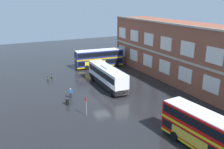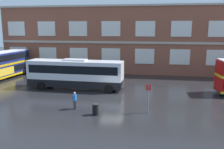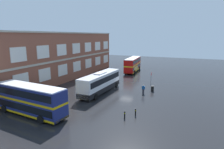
{
  "view_description": "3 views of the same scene",
  "coord_description": "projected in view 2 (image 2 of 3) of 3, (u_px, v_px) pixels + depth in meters",
  "views": [
    {
      "loc": [
        32.96,
        -14.51,
        15.31
      ],
      "look_at": [
        0.37,
        1.58,
        4.07
      ],
      "focal_mm": 39.52,
      "sensor_mm": 36.0,
      "label": 1
    },
    {
      "loc": [
        4.37,
        -25.65,
        7.75
      ],
      "look_at": [
        -0.49,
        3.19,
        2.03
      ],
      "focal_mm": 39.18,
      "sensor_mm": 36.0,
      "label": 2
    },
    {
      "loc": [
        -35.84,
        -12.24,
        10.49
      ],
      "look_at": [
        -1.84,
        2.46,
        2.87
      ],
      "focal_mm": 30.5,
      "sensor_mm": 36.0,
      "label": 3
    }
  ],
  "objects": [
    {
      "name": "waiting_passenger",
      "position": [
        75.0,
        100.0,
        23.22
      ],
      "size": [
        0.32,
        0.64,
        1.7
      ],
      "color": "black",
      "rests_on": "ground"
    },
    {
      "name": "station_litter_bin",
      "position": [
        95.0,
        109.0,
        21.76
      ],
      "size": [
        0.6,
        0.6,
        1.03
      ],
      "color": "black",
      "rests_on": "ground"
    },
    {
      "name": "touring_coach",
      "position": [
        75.0,
        74.0,
        30.74
      ],
      "size": [
        12.06,
        3.11,
        3.8
      ],
      "color": "silver",
      "rests_on": "ground"
    },
    {
      "name": "ground_plane",
      "position": [
        114.0,
        93.0,
        28.95
      ],
      "size": [
        120.0,
        120.0,
        0.0
      ],
      "primitive_type": "plane",
      "color": "black"
    },
    {
      "name": "brick_terminal_building",
      "position": [
        130.0,
        40.0,
        43.32
      ],
      "size": [
        44.2,
        8.19,
        11.25
      ],
      "color": "brown",
      "rests_on": "ground"
    },
    {
      "name": "double_decker_near",
      "position": [
        1.0,
        65.0,
        36.67
      ],
      "size": [
        3.57,
        11.18,
        4.07
      ],
      "color": "navy",
      "rests_on": "ground"
    },
    {
      "name": "bus_stand_flag",
      "position": [
        148.0,
        96.0,
        22.05
      ],
      "size": [
        0.44,
        0.1,
        2.7
      ],
      "color": "slate",
      "rests_on": "ground"
    }
  ]
}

